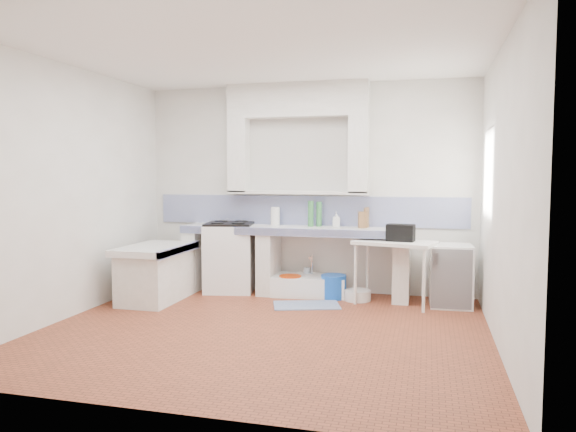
% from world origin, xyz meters
% --- Properties ---
extents(floor, '(4.50, 4.50, 0.00)m').
position_xyz_m(floor, '(0.00, 0.00, 0.00)').
color(floor, brown).
rests_on(floor, ground).
extents(ceiling, '(4.50, 4.50, 0.00)m').
position_xyz_m(ceiling, '(0.00, 0.00, 2.80)').
color(ceiling, white).
rests_on(ceiling, ground).
extents(wall_back, '(4.50, 0.00, 4.50)m').
position_xyz_m(wall_back, '(0.00, 2.00, 1.40)').
color(wall_back, white).
rests_on(wall_back, ground).
extents(wall_front, '(4.50, 0.00, 4.50)m').
position_xyz_m(wall_front, '(0.00, -2.00, 1.40)').
color(wall_front, white).
rests_on(wall_front, ground).
extents(wall_left, '(0.00, 4.50, 4.50)m').
position_xyz_m(wall_left, '(-2.25, 0.00, 1.40)').
color(wall_left, white).
rests_on(wall_left, ground).
extents(wall_right, '(0.00, 4.50, 4.50)m').
position_xyz_m(wall_right, '(2.25, 0.00, 1.40)').
color(wall_right, white).
rests_on(wall_right, ground).
extents(alcove_mass, '(1.90, 0.25, 0.45)m').
position_xyz_m(alcove_mass, '(-0.10, 1.88, 2.58)').
color(alcove_mass, white).
rests_on(alcove_mass, ground).
extents(window_frame, '(0.35, 0.86, 1.06)m').
position_xyz_m(window_frame, '(2.42, 1.20, 1.60)').
color(window_frame, '#332010').
rests_on(window_frame, ground).
extents(lace_valance, '(0.01, 0.84, 0.24)m').
position_xyz_m(lace_valance, '(2.28, 1.20, 1.98)').
color(lace_valance, white).
rests_on(lace_valance, ground).
extents(counter_slab, '(3.00, 0.60, 0.08)m').
position_xyz_m(counter_slab, '(-0.10, 1.70, 0.86)').
color(counter_slab, white).
rests_on(counter_slab, ground).
extents(counter_lip, '(3.00, 0.04, 0.10)m').
position_xyz_m(counter_lip, '(-0.10, 1.42, 0.86)').
color(counter_lip, navy).
rests_on(counter_lip, ground).
extents(counter_pier_left, '(0.20, 0.55, 0.82)m').
position_xyz_m(counter_pier_left, '(-1.50, 1.70, 0.41)').
color(counter_pier_left, white).
rests_on(counter_pier_left, ground).
extents(counter_pier_mid, '(0.20, 0.55, 0.82)m').
position_xyz_m(counter_pier_mid, '(-0.45, 1.70, 0.41)').
color(counter_pier_mid, white).
rests_on(counter_pier_mid, ground).
extents(counter_pier_right, '(0.20, 0.55, 0.82)m').
position_xyz_m(counter_pier_right, '(1.30, 1.70, 0.41)').
color(counter_pier_right, white).
rests_on(counter_pier_right, ground).
extents(peninsula_top, '(0.70, 1.10, 0.08)m').
position_xyz_m(peninsula_top, '(-1.70, 0.90, 0.66)').
color(peninsula_top, white).
rests_on(peninsula_top, ground).
extents(peninsula_base, '(0.60, 1.00, 0.62)m').
position_xyz_m(peninsula_base, '(-1.70, 0.90, 0.31)').
color(peninsula_base, white).
rests_on(peninsula_base, ground).
extents(peninsula_lip, '(0.04, 1.10, 0.10)m').
position_xyz_m(peninsula_lip, '(-1.37, 0.90, 0.66)').
color(peninsula_lip, navy).
rests_on(peninsula_lip, ground).
extents(backsplash, '(4.27, 0.03, 0.40)m').
position_xyz_m(backsplash, '(0.00, 1.99, 1.10)').
color(backsplash, navy).
rests_on(backsplash, ground).
extents(stove, '(0.75, 0.73, 0.91)m').
position_xyz_m(stove, '(-1.00, 1.68, 0.45)').
color(stove, white).
rests_on(stove, ground).
extents(sink, '(1.01, 0.62, 0.23)m').
position_xyz_m(sink, '(0.10, 1.70, 0.11)').
color(sink, white).
rests_on(sink, ground).
extents(side_table, '(1.04, 0.74, 0.04)m').
position_xyz_m(side_table, '(1.22, 1.45, 0.39)').
color(side_table, white).
rests_on(side_table, ground).
extents(fridge, '(0.51, 0.51, 0.75)m').
position_xyz_m(fridge, '(1.89, 1.55, 0.37)').
color(fridge, white).
rests_on(fridge, ground).
extents(bucket_red, '(0.33, 0.33, 0.27)m').
position_xyz_m(bucket_red, '(-0.12, 1.57, 0.14)').
color(bucket_red, '#CE3502').
rests_on(bucket_red, ground).
extents(bucket_orange, '(0.34, 0.34, 0.24)m').
position_xyz_m(bucket_orange, '(0.05, 1.70, 0.12)').
color(bucket_orange, '#CD452F').
rests_on(bucket_orange, ground).
extents(bucket_blue, '(0.33, 0.33, 0.30)m').
position_xyz_m(bucket_blue, '(0.45, 1.60, 0.15)').
color(bucket_blue, blue).
rests_on(bucket_blue, ground).
extents(basin_white, '(0.39, 0.39, 0.13)m').
position_xyz_m(basin_white, '(0.77, 1.56, 0.07)').
color(basin_white, white).
rests_on(basin_white, ground).
extents(water_bottle_a, '(0.09, 0.09, 0.34)m').
position_xyz_m(water_bottle_a, '(0.04, 1.85, 0.17)').
color(water_bottle_a, silver).
rests_on(water_bottle_a, ground).
extents(water_bottle_b, '(0.08, 0.08, 0.27)m').
position_xyz_m(water_bottle_b, '(0.09, 1.85, 0.13)').
color(water_bottle_b, silver).
rests_on(water_bottle_b, ground).
extents(black_bag, '(0.35, 0.24, 0.21)m').
position_xyz_m(black_bag, '(1.29, 1.45, 0.89)').
color(black_bag, black).
rests_on(black_bag, side_table).
extents(green_bottle_a, '(0.09, 0.09, 0.34)m').
position_xyz_m(green_bottle_a, '(0.10, 1.81, 1.07)').
color(green_bottle_a, '#33773B').
rests_on(green_bottle_a, counter_slab).
extents(green_bottle_b, '(0.08, 0.08, 0.33)m').
position_xyz_m(green_bottle_b, '(0.21, 1.85, 1.06)').
color(green_bottle_b, '#33773B').
rests_on(green_bottle_b, counter_slab).
extents(knife_block, '(0.13, 0.11, 0.21)m').
position_xyz_m(knife_block, '(0.79, 1.79, 1.01)').
color(knife_block, brown).
rests_on(knife_block, counter_slab).
extents(cutting_board, '(0.05, 0.19, 0.26)m').
position_xyz_m(cutting_board, '(0.83, 1.85, 1.03)').
color(cutting_board, brown).
rests_on(cutting_board, counter_slab).
extents(paper_towel, '(0.16, 0.16, 0.25)m').
position_xyz_m(paper_towel, '(-0.40, 1.85, 1.02)').
color(paper_towel, white).
rests_on(paper_towel, counter_slab).
extents(soap_bottle, '(0.11, 0.11, 0.20)m').
position_xyz_m(soap_bottle, '(0.44, 1.85, 1.00)').
color(soap_bottle, white).
rests_on(soap_bottle, counter_slab).
extents(rug, '(0.89, 0.68, 0.01)m').
position_xyz_m(rug, '(0.20, 1.12, 0.01)').
color(rug, '#30488E').
rests_on(rug, ground).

